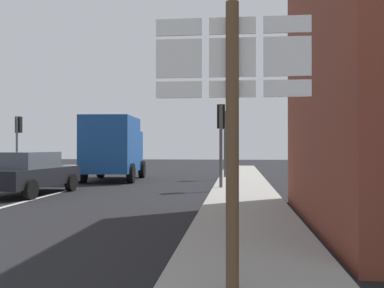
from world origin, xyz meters
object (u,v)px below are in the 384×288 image
sedan_far (28,173)px  traffic_light_far_right (225,129)px  delivery_truck (114,147)px  traffic_light_near_right (221,127)px  route_sign_post (232,115)px  traffic_light_far_left (18,132)px

sedan_far → traffic_light_far_right: (6.53, 7.57, 1.78)m
delivery_truck → traffic_light_near_right: (5.36, -4.29, 0.75)m
route_sign_post → traffic_light_near_right: traffic_light_near_right is taller
traffic_light_far_left → sedan_far: bearing=-60.6°
delivery_truck → route_sign_post: size_ratio=1.61×
delivery_truck → traffic_light_far_right: (5.36, 1.19, 0.89)m
route_sign_post → traffic_light_far_right: 17.25m
delivery_truck → traffic_light_far_left: (-6.13, 2.41, 0.81)m
sedan_far → traffic_light_near_right: 7.05m
sedan_far → traffic_light_near_right: size_ratio=1.34×
traffic_light_far_left → traffic_light_far_right: (11.49, -1.22, 0.08)m
traffic_light_near_right → traffic_light_far_right: bearing=90.0°
route_sign_post → traffic_light_far_right: bearing=91.8°
sedan_far → traffic_light_far_right: size_ratio=1.27×
traffic_light_far_right → route_sign_post: bearing=-88.2°
delivery_truck → traffic_light_near_right: 6.91m
sedan_far → route_sign_post: 12.05m
route_sign_post → traffic_light_far_right: (-0.55, 17.24, 0.54)m
sedan_far → traffic_light_far_right: 10.15m
delivery_truck → traffic_light_near_right: bearing=-38.6°
route_sign_post → traffic_light_far_left: (-12.04, 18.46, 0.45)m
sedan_far → traffic_light_far_left: size_ratio=1.31×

